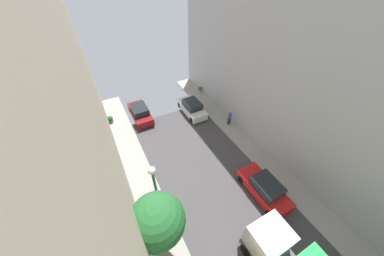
{
  "coord_description": "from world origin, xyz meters",
  "views": [
    {
      "loc": [
        -5.53,
        -0.6,
        13.53
      ],
      "look_at": [
        1.23,
        12.06,
        0.5
      ],
      "focal_mm": 18.02,
      "sensor_mm": 36.0,
      "label": 1
    }
  ],
  "objects_px": {
    "parked_car_right_4": "(192,108)",
    "lamp_post": "(155,187)",
    "parked_car_right_3": "(264,188)",
    "potted_plant_0": "(200,89)",
    "parked_car_left_3": "(140,113)",
    "pedestrian": "(230,117)",
    "potted_plant_3": "(110,119)",
    "street_tree_0": "(157,221)"
  },
  "relations": [
    {
      "from": "parked_car_right_3",
      "to": "pedestrian",
      "type": "bearing_deg",
      "value": 72.27
    },
    {
      "from": "street_tree_0",
      "to": "pedestrian",
      "type": "bearing_deg",
      "value": 36.42
    },
    {
      "from": "potted_plant_3",
      "to": "street_tree_0",
      "type": "bearing_deg",
      "value": -87.66
    },
    {
      "from": "parked_car_right_4",
      "to": "pedestrian",
      "type": "bearing_deg",
      "value": -56.29
    },
    {
      "from": "parked_car_right_4",
      "to": "lamp_post",
      "type": "bearing_deg",
      "value": -128.28
    },
    {
      "from": "lamp_post",
      "to": "parked_car_right_4",
      "type": "bearing_deg",
      "value": 51.72
    },
    {
      "from": "parked_car_left_3",
      "to": "pedestrian",
      "type": "distance_m",
      "value": 9.6
    },
    {
      "from": "parked_car_right_3",
      "to": "parked_car_right_4",
      "type": "height_order",
      "value": "same"
    },
    {
      "from": "parked_car_left_3",
      "to": "street_tree_0",
      "type": "distance_m",
      "value": 13.79
    },
    {
      "from": "parked_car_right_4",
      "to": "potted_plant_3",
      "type": "xyz_separation_m",
      "value": [
        -8.46,
        2.5,
        -0.15
      ]
    },
    {
      "from": "parked_car_right_4",
      "to": "lamp_post",
      "type": "relative_size",
      "value": 0.8
    },
    {
      "from": "potted_plant_0",
      "to": "lamp_post",
      "type": "bearing_deg",
      "value": -129.26
    },
    {
      "from": "potted_plant_3",
      "to": "potted_plant_0",
      "type": "bearing_deg",
      "value": 3.79
    },
    {
      "from": "parked_car_right_4",
      "to": "potted_plant_3",
      "type": "relative_size",
      "value": 5.3
    },
    {
      "from": "parked_car_right_4",
      "to": "lamp_post",
      "type": "height_order",
      "value": "lamp_post"
    },
    {
      "from": "parked_car_right_3",
      "to": "pedestrian",
      "type": "height_order",
      "value": "pedestrian"
    },
    {
      "from": "parked_car_right_3",
      "to": "potted_plant_0",
      "type": "height_order",
      "value": "parked_car_right_3"
    },
    {
      "from": "lamp_post",
      "to": "pedestrian",
      "type": "bearing_deg",
      "value": 29.75
    },
    {
      "from": "parked_car_right_3",
      "to": "lamp_post",
      "type": "distance_m",
      "value": 8.13
    },
    {
      "from": "parked_car_right_3",
      "to": "potted_plant_3",
      "type": "bearing_deg",
      "value": 121.41
    },
    {
      "from": "parked_car_right_4",
      "to": "potted_plant_0",
      "type": "xyz_separation_m",
      "value": [
        2.92,
        3.26,
        -0.18
      ]
    },
    {
      "from": "parked_car_left_3",
      "to": "potted_plant_3",
      "type": "bearing_deg",
      "value": 167.57
    },
    {
      "from": "street_tree_0",
      "to": "lamp_post",
      "type": "bearing_deg",
      "value": 73.97
    },
    {
      "from": "parked_car_right_3",
      "to": "potted_plant_0",
      "type": "bearing_deg",
      "value": 78.68
    },
    {
      "from": "parked_car_left_3",
      "to": "lamp_post",
      "type": "bearing_deg",
      "value": -99.73
    },
    {
      "from": "parked_car_left_3",
      "to": "street_tree_0",
      "type": "bearing_deg",
      "value": -100.74
    },
    {
      "from": "parked_car_left_3",
      "to": "potted_plant_3",
      "type": "height_order",
      "value": "parked_car_left_3"
    },
    {
      "from": "parked_car_left_3",
      "to": "potted_plant_3",
      "type": "xyz_separation_m",
      "value": [
        -3.06,
        0.67,
        -0.15
      ]
    },
    {
      "from": "parked_car_right_3",
      "to": "lamp_post",
      "type": "xyz_separation_m",
      "value": [
        -7.3,
        2.1,
        2.91
      ]
    },
    {
      "from": "lamp_post",
      "to": "potted_plant_3",
      "type": "bearing_deg",
      "value": 95.61
    },
    {
      "from": "lamp_post",
      "to": "street_tree_0",
      "type": "bearing_deg",
      "value": -106.03
    },
    {
      "from": "parked_car_right_4",
      "to": "potted_plant_3",
      "type": "distance_m",
      "value": 8.82
    },
    {
      "from": "parked_car_right_3",
      "to": "street_tree_0",
      "type": "distance_m",
      "value": 8.58
    },
    {
      "from": "pedestrian",
      "to": "lamp_post",
      "type": "relative_size",
      "value": 0.33
    },
    {
      "from": "parked_car_left_3",
      "to": "pedestrian",
      "type": "height_order",
      "value": "pedestrian"
    },
    {
      "from": "parked_car_right_3",
      "to": "parked_car_right_4",
      "type": "bearing_deg",
      "value": 90.0
    },
    {
      "from": "parked_car_right_4",
      "to": "pedestrian",
      "type": "height_order",
      "value": "pedestrian"
    },
    {
      "from": "potted_plant_3",
      "to": "lamp_post",
      "type": "height_order",
      "value": "lamp_post"
    },
    {
      "from": "parked_car_right_3",
      "to": "street_tree_0",
      "type": "xyz_separation_m",
      "value": [
        -7.89,
        0.04,
        3.37
      ]
    },
    {
      "from": "pedestrian",
      "to": "potted_plant_0",
      "type": "distance_m",
      "value": 6.97
    },
    {
      "from": "potted_plant_3",
      "to": "lamp_post",
      "type": "xyz_separation_m",
      "value": [
        1.16,
        -11.75,
        3.06
      ]
    },
    {
      "from": "parked_car_right_3",
      "to": "street_tree_0",
      "type": "bearing_deg",
      "value": 179.72
    }
  ]
}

